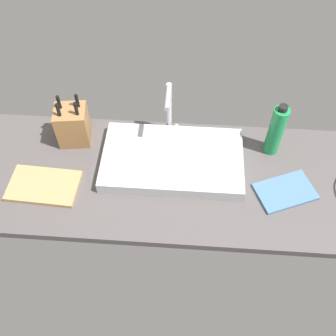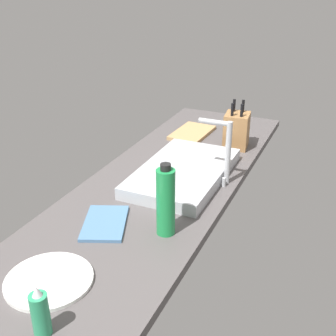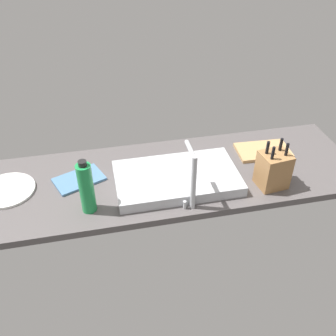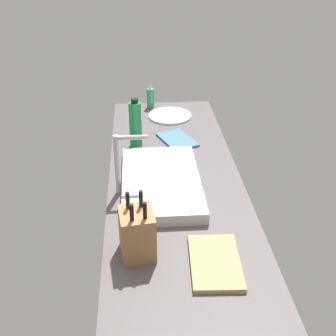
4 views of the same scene
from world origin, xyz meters
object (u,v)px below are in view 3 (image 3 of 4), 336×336
faucet (192,176)px  dinner_plate (7,190)px  cutting_board (263,151)px  knife_block (273,170)px  sink_basin (177,178)px  water_bottle (86,188)px  dish_towel (79,179)px

faucet → dinner_plate: 87.69cm
cutting_board → faucet: bearing=33.9°
faucet → dinner_plate: size_ratio=1.06×
faucet → knife_block: faucet is taller
sink_basin → water_bottle: (41.88, 10.53, 9.76)cm
dinner_plate → dish_towel: (-33.26, -1.36, 0.00)cm
cutting_board → dish_towel: 97.31cm
faucet → sink_basin: bearing=-81.1°
dinner_plate → faucet: bearing=161.7°
cutting_board → dinner_plate: (130.48, 5.56, -0.30)cm
sink_basin → water_bottle: water_bottle is taller
knife_block → dinner_plate: 124.84cm
knife_block → faucet: bearing=1.3°
dinner_plate → dish_towel: same height
knife_block → water_bottle: (85.36, -0.38, 3.39)cm
water_bottle → knife_block: bearing=179.7°
knife_block → dinner_plate: knife_block is taller
knife_block → dish_towel: (89.52, -22.36, -8.35)cm
water_bottle → dinner_plate: 44.30cm
faucet → knife_block: bearing=-171.5°
faucet → knife_block: size_ratio=1.15×
faucet → knife_block: 41.89cm
knife_block → cutting_board: bearing=-113.4°
cutting_board → water_bottle: size_ratio=1.07×
faucet → dish_towel: 58.48cm
cutting_board → knife_block: bearing=73.8°
cutting_board → dinner_plate: 130.60cm
knife_block → dinner_plate: bearing=-16.9°
water_bottle → dish_towel: bearing=-79.3°
sink_basin → dish_towel: 47.48cm
cutting_board → dinner_plate: size_ratio=1.08×
dish_towel → faucet: bearing=149.7°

